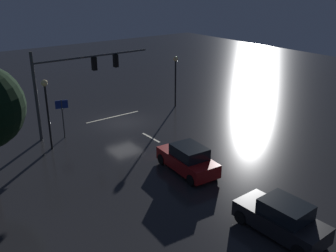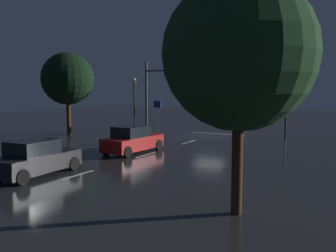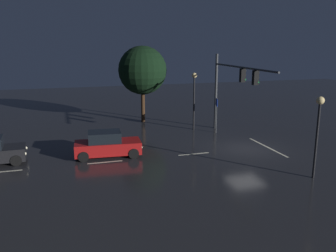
% 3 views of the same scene
% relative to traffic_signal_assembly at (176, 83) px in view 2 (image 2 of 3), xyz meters
% --- Properties ---
extents(ground_plane, '(80.00, 80.00, 0.00)m').
position_rel_traffic_signal_assembly_xyz_m(ground_plane, '(-3.53, 0.51, -4.43)').
color(ground_plane, '#232326').
extents(traffic_signal_assembly, '(9.35, 0.47, 6.44)m').
position_rel_traffic_signal_assembly_xyz_m(traffic_signal_assembly, '(0.00, 0.00, 0.00)').
color(traffic_signal_assembly, '#383A3D').
rests_on(traffic_signal_assembly, ground_plane).
extents(lane_dash_far, '(0.16, 2.20, 0.01)m').
position_rel_traffic_signal_assembly_xyz_m(lane_dash_far, '(-3.53, 4.51, -4.43)').
color(lane_dash_far, beige).
rests_on(lane_dash_far, ground_plane).
extents(lane_dash_mid, '(0.16, 2.20, 0.01)m').
position_rel_traffic_signal_assembly_xyz_m(lane_dash_mid, '(-3.53, 10.51, -4.43)').
color(lane_dash_mid, beige).
rests_on(lane_dash_mid, ground_plane).
extents(lane_dash_near, '(0.16, 2.20, 0.01)m').
position_rel_traffic_signal_assembly_xyz_m(lane_dash_near, '(-3.53, 16.51, -4.43)').
color(lane_dash_near, beige).
rests_on(lane_dash_near, ground_plane).
extents(stop_bar, '(5.00, 0.16, 0.01)m').
position_rel_traffic_signal_assembly_xyz_m(stop_bar, '(-3.53, -1.19, -4.43)').
color(stop_bar, beige).
rests_on(stop_bar, ground_plane).
extents(car_approaching, '(2.18, 4.47, 1.70)m').
position_rel_traffic_signal_assembly_xyz_m(car_approaching, '(-2.34, 10.19, -3.64)').
color(car_approaching, maroon).
rests_on(car_approaching, ground_plane).
extents(car_distant, '(2.02, 4.42, 1.70)m').
position_rel_traffic_signal_assembly_xyz_m(car_distant, '(-1.84, 17.48, -3.64)').
color(car_distant, black).
rests_on(car_distant, ground_plane).
extents(street_lamp_left_kerb, '(0.44, 0.44, 4.61)m').
position_rel_traffic_signal_assembly_xyz_m(street_lamp_left_kerb, '(-9.60, -0.35, -1.17)').
color(street_lamp_left_kerb, black).
rests_on(street_lamp_left_kerb, ground_plane).
extents(street_lamp_right_kerb, '(0.44, 0.44, 4.90)m').
position_rel_traffic_signal_assembly_xyz_m(street_lamp_right_kerb, '(3.08, 2.03, -0.99)').
color(street_lamp_right_kerb, black).
rests_on(street_lamp_right_kerb, ground_plane).
extents(route_sign, '(0.88, 0.31, 2.92)m').
position_rel_traffic_signal_assembly_xyz_m(route_sign, '(1.54, 0.61, -2.33)').
color(route_sign, '#383A3D').
rests_on(route_sign, ground_plane).
extents(tree_left_near, '(4.93, 4.93, 7.67)m').
position_rel_traffic_signal_assembly_xyz_m(tree_left_near, '(-11.85, 17.99, 0.76)').
color(tree_left_near, '#382314').
rests_on(tree_left_near, ground_plane).
extents(tree_right_near, '(4.51, 4.51, 7.10)m').
position_rel_traffic_signal_assembly_xyz_m(tree_right_near, '(7.67, 5.46, 0.40)').
color(tree_right_near, '#382314').
rests_on(tree_right_near, ground_plane).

